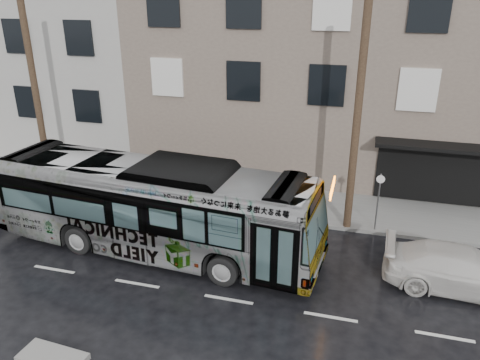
% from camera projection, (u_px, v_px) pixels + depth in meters
% --- Properties ---
extents(ground, '(120.00, 120.00, 0.00)m').
position_uv_depth(ground, '(167.00, 247.00, 17.85)').
color(ground, black).
rests_on(ground, ground).
extents(sidewalk, '(90.00, 3.60, 0.15)m').
position_uv_depth(sidewalk, '(209.00, 195.00, 22.19)').
color(sidewalk, gray).
rests_on(sidewalk, ground).
extents(building_taupe, '(20.00, 12.00, 11.00)m').
position_uv_depth(building_taupe, '(338.00, 60.00, 25.85)').
color(building_taupe, gray).
rests_on(building_taupe, ground).
extents(building_grey, '(26.00, 15.00, 16.00)m').
position_uv_depth(building_grey, '(2.00, 7.00, 31.95)').
color(building_grey, '#ACABA2').
rests_on(building_grey, ground).
extents(utility_pole_front, '(0.30, 0.30, 9.00)m').
position_uv_depth(utility_pole_front, '(357.00, 119.00, 17.42)').
color(utility_pole_front, '#4F3B27').
rests_on(utility_pole_front, sidewalk).
extents(utility_pole_rear, '(0.30, 0.30, 9.00)m').
position_uv_depth(utility_pole_rear, '(36.00, 97.00, 20.89)').
color(utility_pole_rear, '#4F3B27').
rests_on(utility_pole_rear, sidewalk).
extents(sign_post, '(0.06, 0.06, 2.40)m').
position_uv_depth(sign_post, '(378.00, 202.00, 18.39)').
color(sign_post, slate).
rests_on(sign_post, sidewalk).
extents(bus, '(12.79, 4.00, 3.51)m').
position_uv_depth(bus, '(152.00, 206.00, 17.12)').
color(bus, '#B2B2B2').
rests_on(bus, ground).
extents(white_sedan, '(5.03, 2.21, 1.44)m').
position_uv_depth(white_sedan, '(463.00, 270.00, 15.09)').
color(white_sedan, silver).
rests_on(white_sedan, ground).
extents(slush_pile, '(1.85, 0.92, 0.18)m').
position_uv_depth(slush_pile, '(53.00, 358.00, 12.36)').
color(slush_pile, '#A6A39D').
rests_on(slush_pile, ground).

